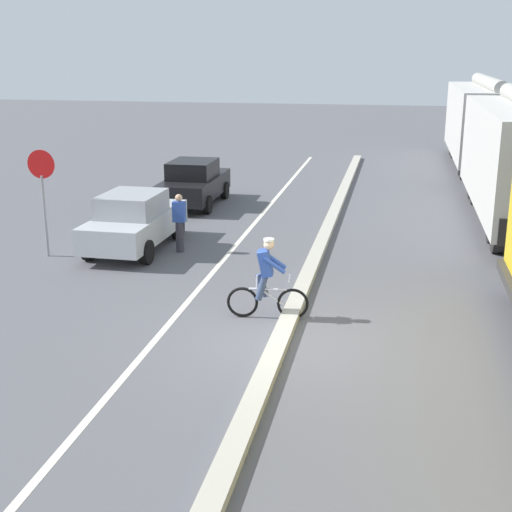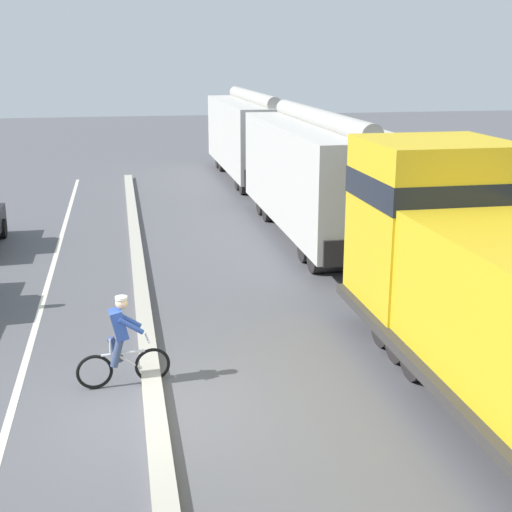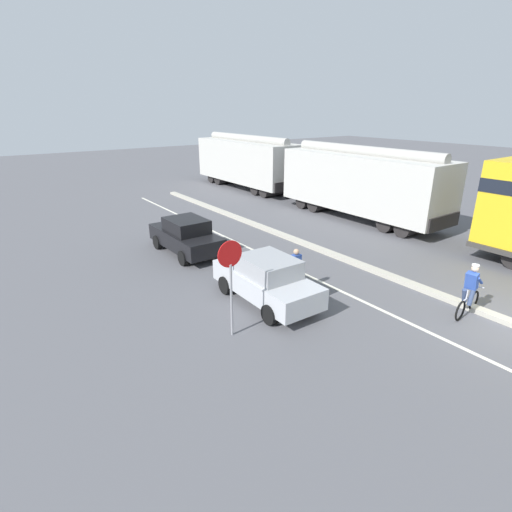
{
  "view_description": "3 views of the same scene",
  "coord_description": "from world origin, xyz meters",
  "px_view_note": "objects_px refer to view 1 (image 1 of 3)",
  "views": [
    {
      "loc": [
        2.01,
        -12.58,
        5.43
      ],
      "look_at": [
        -0.88,
        1.88,
        1.11
      ],
      "focal_mm": 50.0,
      "sensor_mm": 36.0,
      "label": 1
    },
    {
      "loc": [
        -0.36,
        -11.04,
        5.87
      ],
      "look_at": [
        2.25,
        2.56,
        1.92
      ],
      "focal_mm": 50.0,
      "sensor_mm": 36.0,
      "label": 2
    },
    {
      "loc": [
        -12.51,
        -4.04,
        6.23
      ],
      "look_at": [
        -4.15,
        7.48,
        0.88
      ],
      "focal_mm": 28.0,
      "sensor_mm": 36.0,
      "label": 3
    }
  ],
  "objects_px": {
    "cyclist": "(267,281)",
    "stop_sign": "(42,182)",
    "hopper_car_middle": "(485,122)",
    "pedestrian_by_cars": "(179,222)",
    "parked_car_black": "(194,183)",
    "parked_car_silver": "(135,221)"
  },
  "relations": [
    {
      "from": "hopper_car_middle",
      "to": "stop_sign",
      "type": "bearing_deg",
      "value": -125.87
    },
    {
      "from": "cyclist",
      "to": "pedestrian_by_cars",
      "type": "distance_m",
      "value": 5.55
    },
    {
      "from": "parked_car_black",
      "to": "pedestrian_by_cars",
      "type": "xyz_separation_m",
      "value": [
        1.3,
        -5.93,
        0.03
      ]
    },
    {
      "from": "hopper_car_middle",
      "to": "pedestrian_by_cars",
      "type": "bearing_deg",
      "value": -119.69
    },
    {
      "from": "stop_sign",
      "to": "hopper_car_middle",
      "type": "bearing_deg",
      "value": 54.13
    },
    {
      "from": "parked_car_silver",
      "to": "parked_car_black",
      "type": "relative_size",
      "value": 1.0
    },
    {
      "from": "parked_car_black",
      "to": "parked_car_silver",
      "type": "bearing_deg",
      "value": -90.03
    },
    {
      "from": "stop_sign",
      "to": "pedestrian_by_cars",
      "type": "distance_m",
      "value": 3.75
    },
    {
      "from": "cyclist",
      "to": "stop_sign",
      "type": "relative_size",
      "value": 0.6
    },
    {
      "from": "hopper_car_middle",
      "to": "stop_sign",
      "type": "height_order",
      "value": "hopper_car_middle"
    },
    {
      "from": "pedestrian_by_cars",
      "to": "stop_sign",
      "type": "bearing_deg",
      "value": -162.03
    },
    {
      "from": "parked_car_silver",
      "to": "cyclist",
      "type": "bearing_deg",
      "value": -44.54
    },
    {
      "from": "parked_car_black",
      "to": "cyclist",
      "type": "bearing_deg",
      "value": -66.37
    },
    {
      "from": "cyclist",
      "to": "stop_sign",
      "type": "bearing_deg",
      "value": 152.99
    },
    {
      "from": "hopper_car_middle",
      "to": "parked_car_black",
      "type": "relative_size",
      "value": 2.51
    },
    {
      "from": "hopper_car_middle",
      "to": "parked_car_silver",
      "type": "height_order",
      "value": "hopper_car_middle"
    },
    {
      "from": "parked_car_black",
      "to": "cyclist",
      "type": "distance_m",
      "value": 11.38
    },
    {
      "from": "hopper_car_middle",
      "to": "stop_sign",
      "type": "relative_size",
      "value": 3.68
    },
    {
      "from": "hopper_car_middle",
      "to": "cyclist",
      "type": "bearing_deg",
      "value": -106.64
    },
    {
      "from": "hopper_car_middle",
      "to": "cyclist",
      "type": "height_order",
      "value": "hopper_car_middle"
    },
    {
      "from": "cyclist",
      "to": "pedestrian_by_cars",
      "type": "xyz_separation_m",
      "value": [
        -3.26,
        4.49,
        0.03
      ]
    },
    {
      "from": "parked_car_silver",
      "to": "hopper_car_middle",
      "type": "bearing_deg",
      "value": 57.1
    }
  ]
}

